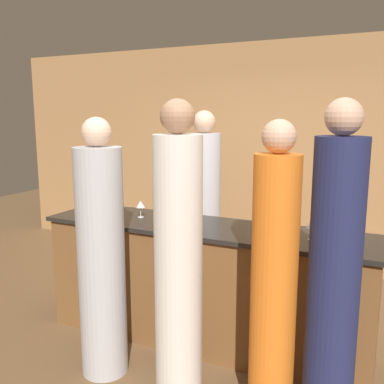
% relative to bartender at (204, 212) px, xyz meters
% --- Properties ---
extents(ground_plane, '(14.00, 14.00, 0.00)m').
position_rel_bartender_xyz_m(ground_plane, '(0.39, -0.87, -0.92)').
color(ground_plane, brown).
extents(back_wall, '(8.00, 0.06, 2.80)m').
position_rel_bartender_xyz_m(back_wall, '(0.39, 1.33, 0.48)').
color(back_wall, '#A37547').
rests_on(back_wall, ground_plane).
extents(bar_counter, '(2.77, 0.67, 1.02)m').
position_rel_bartender_xyz_m(bar_counter, '(0.39, -0.87, -0.41)').
color(bar_counter, brown).
rests_on(bar_counter, ground_plane).
extents(bartender, '(0.34, 0.34, 1.95)m').
position_rel_bartender_xyz_m(bartender, '(0.00, 0.00, 0.00)').
color(bartender, '#B2B2B7').
rests_on(bartender, ground_plane).
extents(guest_0, '(0.32, 0.32, 2.01)m').
position_rel_bartender_xyz_m(guest_0, '(0.51, -1.56, 0.03)').
color(guest_0, silver).
rests_on(guest_0, ground_plane).
extents(guest_1, '(0.28, 0.28, 1.88)m').
position_rel_bartender_xyz_m(guest_1, '(1.15, -1.54, -0.02)').
color(guest_1, orange).
rests_on(guest_1, ground_plane).
extents(guest_2, '(0.28, 0.28, 2.00)m').
position_rel_bartender_xyz_m(guest_2, '(1.51, -1.61, 0.03)').
color(guest_2, '#1E234C').
rests_on(guest_2, ground_plane).
extents(guest_3, '(0.34, 0.34, 1.89)m').
position_rel_bartender_xyz_m(guest_3, '(-0.11, -1.59, -0.03)').
color(guest_3, '#B2B2B7').
rests_on(guest_3, ground_plane).
extents(wine_bottle_0, '(0.07, 0.07, 0.32)m').
position_rel_bartender_xyz_m(wine_bottle_0, '(0.86, -0.63, 0.23)').
color(wine_bottle_0, black).
rests_on(wine_bottle_0, bar_counter).
extents(wine_bottle_1, '(0.07, 0.07, 0.30)m').
position_rel_bartender_xyz_m(wine_bottle_1, '(0.18, -0.76, 0.22)').
color(wine_bottle_1, black).
rests_on(wine_bottle_1, bar_counter).
extents(wine_glass_0, '(0.08, 0.08, 0.17)m').
position_rel_bartender_xyz_m(wine_glass_0, '(0.38, -0.97, 0.23)').
color(wine_glass_0, silver).
rests_on(wine_glass_0, bar_counter).
extents(wine_glass_1, '(0.07, 0.07, 0.18)m').
position_rel_bartender_xyz_m(wine_glass_1, '(1.55, -0.97, 0.24)').
color(wine_glass_1, silver).
rests_on(wine_glass_1, bar_counter).
extents(wine_glass_2, '(0.08, 0.08, 0.15)m').
position_rel_bartender_xyz_m(wine_glass_2, '(-0.23, -0.85, 0.21)').
color(wine_glass_2, silver).
rests_on(wine_glass_2, bar_counter).
extents(wine_glass_3, '(0.08, 0.08, 0.16)m').
position_rel_bartender_xyz_m(wine_glass_3, '(1.26, -0.91, 0.22)').
color(wine_glass_3, silver).
rests_on(wine_glass_3, bar_counter).
extents(wine_glass_4, '(0.06, 0.06, 0.16)m').
position_rel_bartender_xyz_m(wine_glass_4, '(-0.42, -0.99, 0.22)').
color(wine_glass_4, silver).
rests_on(wine_glass_4, bar_counter).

